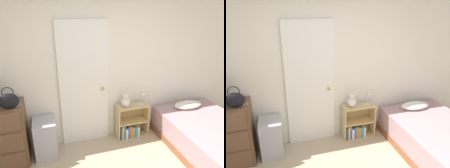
# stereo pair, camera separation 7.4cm
# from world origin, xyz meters

# --- Properties ---
(wall_back) EXTENTS (10.00, 0.06, 2.55)m
(wall_back) POSITION_xyz_m (0.00, 1.93, 1.27)
(wall_back) COLOR white
(wall_back) RESTS_ON ground_plane
(door_closed) EXTENTS (0.80, 0.09, 2.07)m
(door_closed) POSITION_xyz_m (-0.26, 1.88, 1.03)
(door_closed) COLOR white
(door_closed) RESTS_ON ground_plane
(handbag) EXTENTS (0.26, 0.11, 0.31)m
(handbag) POSITION_xyz_m (-1.34, 1.52, 1.07)
(handbag) COLOR black
(handbag) RESTS_ON dresser
(storage_bin) EXTENTS (0.33, 0.42, 0.61)m
(storage_bin) POSITION_xyz_m (-0.94, 1.68, 0.30)
(storage_bin) COLOR #ADADB7
(storage_bin) RESTS_ON ground_plane
(bookshelf) EXTENTS (0.57, 0.26, 0.61)m
(bookshelf) POSITION_xyz_m (0.51, 1.76, 0.23)
(bookshelf) COLOR tan
(bookshelf) RESTS_ON ground_plane
(teddy_bear) EXTENTS (0.16, 0.16, 0.24)m
(teddy_bear) POSITION_xyz_m (0.42, 1.75, 0.71)
(teddy_bear) COLOR silver
(teddy_bear) RESTS_ON bookshelf
(desk_lamp) EXTENTS (0.11, 0.11, 0.26)m
(desk_lamp) POSITION_xyz_m (0.72, 1.72, 0.79)
(desk_lamp) COLOR silver
(desk_lamp) RESTS_ON bookshelf
(bed) EXTENTS (1.22, 1.93, 0.58)m
(bed) POSITION_xyz_m (1.60, 0.93, 0.24)
(bed) COLOR brown
(bed) RESTS_ON ground_plane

